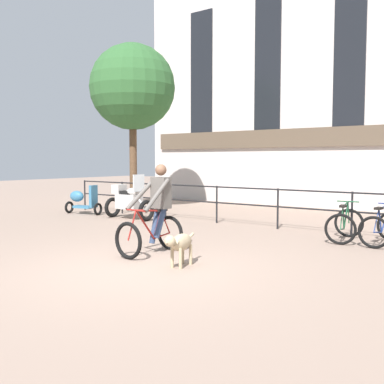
{
  "coord_description": "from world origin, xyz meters",
  "views": [
    {
      "loc": [
        5.06,
        -5.3,
        1.79
      ],
      "look_at": [
        -1.0,
        2.86,
        1.05
      ],
      "focal_mm": 42.0,
      "sensor_mm": 36.0,
      "label": 1
    }
  ],
  "objects_px": {
    "parked_motorcycle": "(129,200)",
    "parked_bicycle_near_lamp": "(345,225)",
    "cyclist_with_bike": "(155,214)",
    "dog": "(180,243)",
    "parked_scooter": "(82,200)",
    "parked_bicycle_mid_left": "(383,228)"
  },
  "relations": [
    {
      "from": "parked_bicycle_near_lamp",
      "to": "parked_bicycle_mid_left",
      "type": "bearing_deg",
      "value": 171.97
    },
    {
      "from": "dog",
      "to": "parked_bicycle_near_lamp",
      "type": "xyz_separation_m",
      "value": [
        1.43,
        4.05,
        -0.04
      ]
    },
    {
      "from": "cyclist_with_bike",
      "to": "parked_motorcycle",
      "type": "bearing_deg",
      "value": 143.26
    },
    {
      "from": "dog",
      "to": "parked_scooter",
      "type": "height_order",
      "value": "parked_scooter"
    },
    {
      "from": "parked_bicycle_mid_left",
      "to": "parked_scooter",
      "type": "height_order",
      "value": "parked_scooter"
    },
    {
      "from": "dog",
      "to": "parked_scooter",
      "type": "relative_size",
      "value": 0.69
    },
    {
      "from": "parked_bicycle_mid_left",
      "to": "parked_scooter",
      "type": "distance_m",
      "value": 9.26
    },
    {
      "from": "parked_bicycle_mid_left",
      "to": "parked_scooter",
      "type": "xyz_separation_m",
      "value": [
        -9.26,
        -0.27,
        0.1
      ]
    },
    {
      "from": "dog",
      "to": "parked_bicycle_near_lamp",
      "type": "height_order",
      "value": "parked_bicycle_near_lamp"
    },
    {
      "from": "cyclist_with_bike",
      "to": "dog",
      "type": "distance_m",
      "value": 1.26
    },
    {
      "from": "dog",
      "to": "parked_bicycle_mid_left",
      "type": "relative_size",
      "value": 0.79
    },
    {
      "from": "cyclist_with_bike",
      "to": "parked_motorcycle",
      "type": "relative_size",
      "value": 1.06
    },
    {
      "from": "parked_motorcycle",
      "to": "parked_bicycle_mid_left",
      "type": "height_order",
      "value": "parked_motorcycle"
    },
    {
      "from": "parked_motorcycle",
      "to": "parked_bicycle_near_lamp",
      "type": "distance_m",
      "value": 6.38
    },
    {
      "from": "dog",
      "to": "parked_motorcycle",
      "type": "distance_m",
      "value": 6.24
    },
    {
      "from": "parked_bicycle_near_lamp",
      "to": "dog",
      "type": "bearing_deg",
      "value": 62.52
    },
    {
      "from": "parked_motorcycle",
      "to": "parked_bicycle_near_lamp",
      "type": "xyz_separation_m",
      "value": [
        6.37,
        0.24,
        -0.2
      ]
    },
    {
      "from": "dog",
      "to": "cyclist_with_bike",
      "type": "bearing_deg",
      "value": 143.15
    },
    {
      "from": "parked_motorcycle",
      "to": "parked_scooter",
      "type": "height_order",
      "value": "parked_motorcycle"
    },
    {
      "from": "parked_bicycle_mid_left",
      "to": "parked_motorcycle",
      "type": "bearing_deg",
      "value": 7.83
    },
    {
      "from": "dog",
      "to": "parked_bicycle_mid_left",
      "type": "xyz_separation_m",
      "value": [
        2.23,
        4.05,
        -0.04
      ]
    },
    {
      "from": "cyclist_with_bike",
      "to": "parked_bicycle_mid_left",
      "type": "bearing_deg",
      "value": 49.46
    }
  ]
}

